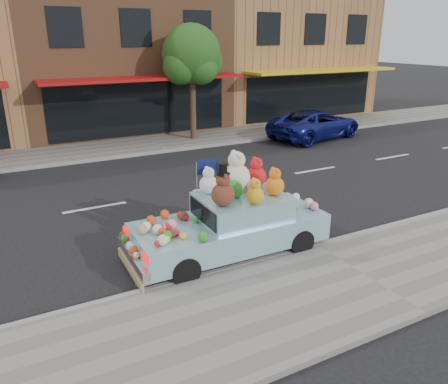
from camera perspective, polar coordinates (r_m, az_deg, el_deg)
ground at (r=14.32m, az=-0.74°, el=0.69°), size 120.00×120.00×0.00m
near_sidewalk at (r=9.48m, az=17.71°, el=-10.42°), size 60.00×3.00×0.12m
far_sidewalk at (r=20.09m, az=-9.24°, el=6.21°), size 60.00×3.00×0.12m
near_kerb at (r=10.43m, az=11.93°, el=-6.94°), size 60.00×0.12×0.13m
far_kerb at (r=18.72m, az=-7.74°, el=5.31°), size 60.00×0.12×0.13m
storefront_mid at (r=24.83m, az=-14.00°, el=16.82°), size 10.00×9.80×7.30m
storefront_right at (r=28.97m, az=6.45°, el=17.59°), size 10.00×9.80×7.30m
street_tree at (r=20.35m, az=-4.23°, el=16.93°), size 3.00×2.70×5.22m
car_blue at (r=21.58m, az=11.84°, el=8.68°), size 5.29×3.22×1.37m
art_car at (r=9.73m, az=0.93°, el=-3.70°), size 4.50×1.80×2.27m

